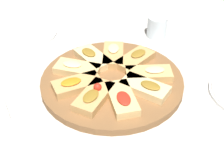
# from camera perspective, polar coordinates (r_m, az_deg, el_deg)

# --- Properties ---
(ground_plane) EXTENTS (3.00, 3.00, 0.00)m
(ground_plane) POSITION_cam_1_polar(r_m,az_deg,el_deg) (0.91, 0.00, -1.61)
(ground_plane) COLOR beige
(serving_board) EXTENTS (0.41, 0.41, 0.02)m
(serving_board) POSITION_cam_1_polar(r_m,az_deg,el_deg) (0.90, 0.00, -1.09)
(serving_board) COLOR brown
(serving_board) RESTS_ON ground_plane
(focaccia_slice_0) EXTENTS (0.12, 0.14, 0.04)m
(focaccia_slice_0) POSITION_cam_1_polar(r_m,az_deg,el_deg) (0.82, -3.30, -3.85)
(focaccia_slice_0) COLOR tan
(focaccia_slice_0) RESTS_ON serving_board
(focaccia_slice_1) EXTENTS (0.14, 0.10, 0.03)m
(focaccia_slice_1) POSITION_cam_1_polar(r_m,az_deg,el_deg) (0.81, 1.84, -4.30)
(focaccia_slice_1) COLOR #DBB775
(focaccia_slice_1) RESTS_ON serving_board
(focaccia_slice_2) EXTENTS (0.14, 0.11, 0.03)m
(focaccia_slice_2) POSITION_cam_1_polar(r_m,az_deg,el_deg) (0.85, 6.09, -2.26)
(focaccia_slice_2) COLOR #E5C689
(focaccia_slice_2) RESTS_ON serving_board
(focaccia_slice_3) EXTENTS (0.12, 0.14, 0.03)m
(focaccia_slice_3) POSITION_cam_1_polar(r_m,az_deg,el_deg) (0.90, 6.81, 0.25)
(focaccia_slice_3) COLOR tan
(focaccia_slice_3) RESTS_ON serving_board
(focaccia_slice_4) EXTENTS (0.09, 0.14, 0.03)m
(focaccia_slice_4) POSITION_cam_1_polar(r_m,az_deg,el_deg) (0.96, 4.25, 2.90)
(focaccia_slice_4) COLOR tan
(focaccia_slice_4) RESTS_ON serving_board
(focaccia_slice_5) EXTENTS (0.14, 0.13, 0.03)m
(focaccia_slice_5) POSITION_cam_1_polar(r_m,az_deg,el_deg) (0.98, 0.23, 3.77)
(focaccia_slice_5) COLOR tan
(focaccia_slice_5) RESTS_ON serving_board
(focaccia_slice_6) EXTENTS (0.13, 0.07, 0.03)m
(focaccia_slice_6) POSITION_cam_1_polar(r_m,az_deg,el_deg) (0.96, -3.77, 3.10)
(focaccia_slice_6) COLOR #E5C689
(focaccia_slice_6) RESTS_ON serving_board
(focaccia_slice_7) EXTENTS (0.14, 0.13, 0.03)m
(focaccia_slice_7) POSITION_cam_1_polar(r_m,az_deg,el_deg) (0.92, -6.41, 1.17)
(focaccia_slice_7) COLOR #DBB775
(focaccia_slice_7) RESTS_ON serving_board
(focaccia_slice_8) EXTENTS (0.08, 0.14, 0.03)m
(focaccia_slice_8) POSITION_cam_1_polar(r_m,az_deg,el_deg) (0.86, -6.49, -1.70)
(focaccia_slice_8) COLOR tan
(focaccia_slice_8) RESTS_ON serving_board
(plate_left) EXTENTS (0.23, 0.23, 0.02)m
(plate_left) POSITION_cam_1_polar(r_m,az_deg,el_deg) (1.19, -15.61, 7.46)
(plate_left) COLOR white
(plate_left) RESTS_ON ground_plane
(water_glass) EXTENTS (0.07, 0.07, 0.08)m
(water_glass) POSITION_cam_1_polar(r_m,az_deg,el_deg) (1.14, 8.23, 8.73)
(water_glass) COLOR silver
(water_glass) RESTS_ON ground_plane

